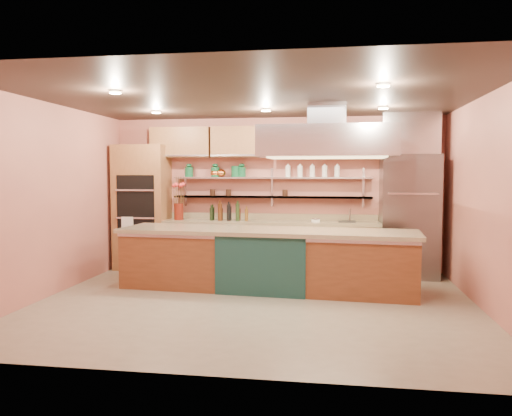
% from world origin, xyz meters
% --- Properties ---
extents(floor, '(6.00, 5.00, 0.02)m').
position_xyz_m(floor, '(0.00, 0.00, -0.01)').
color(floor, gray).
rests_on(floor, ground).
extents(ceiling, '(6.00, 5.00, 0.02)m').
position_xyz_m(ceiling, '(0.00, 0.00, 2.80)').
color(ceiling, black).
rests_on(ceiling, wall_back).
extents(wall_back, '(6.00, 0.04, 2.80)m').
position_xyz_m(wall_back, '(0.00, 2.50, 1.40)').
color(wall_back, '#B66756').
rests_on(wall_back, floor).
extents(wall_front, '(6.00, 0.04, 2.80)m').
position_xyz_m(wall_front, '(0.00, -2.50, 1.40)').
color(wall_front, '#B66756').
rests_on(wall_front, floor).
extents(wall_left, '(0.04, 5.00, 2.80)m').
position_xyz_m(wall_left, '(-3.00, 0.00, 1.40)').
color(wall_left, '#B66756').
rests_on(wall_left, floor).
extents(wall_right, '(0.04, 5.00, 2.80)m').
position_xyz_m(wall_right, '(3.00, 0.00, 1.40)').
color(wall_right, '#B66756').
rests_on(wall_right, floor).
extents(oven_stack, '(0.95, 0.64, 2.30)m').
position_xyz_m(oven_stack, '(-2.45, 2.18, 1.15)').
color(oven_stack, '#905C34').
rests_on(oven_stack, floor).
extents(refrigerator, '(0.95, 0.72, 2.10)m').
position_xyz_m(refrigerator, '(2.35, 2.14, 1.05)').
color(refrigerator, slate).
rests_on(refrigerator, floor).
extents(back_counter, '(3.84, 0.64, 0.93)m').
position_xyz_m(back_counter, '(-0.05, 2.20, 0.47)').
color(back_counter, tan).
rests_on(back_counter, floor).
extents(wall_shelf_lower, '(3.60, 0.26, 0.03)m').
position_xyz_m(wall_shelf_lower, '(-0.05, 2.37, 1.35)').
color(wall_shelf_lower, silver).
rests_on(wall_shelf_lower, wall_back).
extents(wall_shelf_upper, '(3.60, 0.26, 0.03)m').
position_xyz_m(wall_shelf_upper, '(-0.05, 2.37, 1.70)').
color(wall_shelf_upper, silver).
rests_on(wall_shelf_upper, wall_back).
extents(upper_cabinets, '(4.60, 0.36, 0.55)m').
position_xyz_m(upper_cabinets, '(0.00, 2.32, 2.35)').
color(upper_cabinets, '#905C34').
rests_on(upper_cabinets, wall_back).
extents(range_hood, '(2.00, 1.00, 0.45)m').
position_xyz_m(range_hood, '(0.95, 0.85, 2.25)').
color(range_hood, silver).
rests_on(range_hood, ceiling).
extents(ceiling_downlights, '(4.00, 2.80, 0.02)m').
position_xyz_m(ceiling_downlights, '(0.00, 0.20, 2.77)').
color(ceiling_downlights, '#FFE5A5').
rests_on(ceiling_downlights, ceiling).
extents(island, '(4.51, 1.29, 0.93)m').
position_xyz_m(island, '(0.05, 0.85, 0.46)').
color(island, brown).
rests_on(island, floor).
extents(flower_vase, '(0.19, 0.19, 0.30)m').
position_xyz_m(flower_vase, '(-1.74, 2.15, 1.08)').
color(flower_vase, '#5C170D').
rests_on(flower_vase, back_counter).
extents(oil_bottle_cluster, '(0.79, 0.51, 0.25)m').
position_xyz_m(oil_bottle_cluster, '(-0.79, 2.15, 1.05)').
color(oil_bottle_cluster, black).
rests_on(oil_bottle_cluster, back_counter).
extents(kitchen_scale, '(0.17, 0.14, 0.08)m').
position_xyz_m(kitchen_scale, '(0.76, 2.15, 0.97)').
color(kitchen_scale, silver).
rests_on(kitchen_scale, back_counter).
extents(bar_faucet, '(0.04, 0.04, 0.24)m').
position_xyz_m(bar_faucet, '(1.36, 2.25, 1.05)').
color(bar_faucet, silver).
rests_on(bar_faucet, back_counter).
extents(copper_kettle, '(0.20, 0.20, 0.15)m').
position_xyz_m(copper_kettle, '(-0.99, 2.37, 1.79)').
color(copper_kettle, orange).
rests_on(copper_kettle, wall_shelf_upper).
extents(green_canister, '(0.21, 0.21, 0.20)m').
position_xyz_m(green_canister, '(-0.71, 2.37, 1.81)').
color(green_canister, '#104A28').
rests_on(green_canister, wall_shelf_upper).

